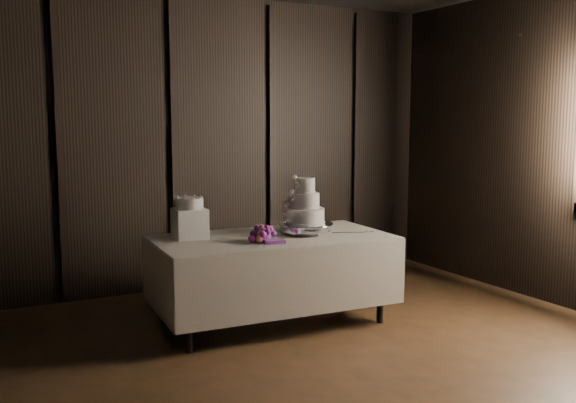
{
  "coord_description": "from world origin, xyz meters",
  "views": [
    {
      "loc": [
        -2.01,
        -2.79,
        1.75
      ],
      "look_at": [
        0.53,
        2.0,
        1.05
      ],
      "focal_mm": 40.0,
      "sensor_mm": 36.0,
      "label": 1
    }
  ],
  "objects_px": {
    "cake_stand": "(305,228)",
    "box_pedestal": "(190,223)",
    "small_cake": "(189,203)",
    "wedding_cake": "(303,206)",
    "bouquet": "(262,234)",
    "display_table": "(273,276)"
  },
  "relations": [
    {
      "from": "cake_stand",
      "to": "box_pedestal",
      "type": "relative_size",
      "value": 1.86
    },
    {
      "from": "cake_stand",
      "to": "small_cake",
      "type": "xyz_separation_m",
      "value": [
        -0.96,
        0.26,
        0.25
      ]
    },
    {
      "from": "wedding_cake",
      "to": "small_cake",
      "type": "height_order",
      "value": "wedding_cake"
    },
    {
      "from": "bouquet",
      "to": "small_cake",
      "type": "relative_size",
      "value": 1.61
    },
    {
      "from": "wedding_cake",
      "to": "small_cake",
      "type": "bearing_deg",
      "value": 178.36
    },
    {
      "from": "bouquet",
      "to": "small_cake",
      "type": "height_order",
      "value": "small_cake"
    },
    {
      "from": "bouquet",
      "to": "box_pedestal",
      "type": "height_order",
      "value": "box_pedestal"
    },
    {
      "from": "display_table",
      "to": "bouquet",
      "type": "xyz_separation_m",
      "value": [
        -0.17,
        -0.16,
        0.4
      ]
    },
    {
      "from": "cake_stand",
      "to": "display_table",
      "type": "bearing_deg",
      "value": 178.65
    },
    {
      "from": "wedding_cake",
      "to": "small_cake",
      "type": "distance_m",
      "value": 0.97
    },
    {
      "from": "box_pedestal",
      "to": "cake_stand",
      "type": "bearing_deg",
      "value": -14.97
    },
    {
      "from": "display_table",
      "to": "small_cake",
      "type": "bearing_deg",
      "value": 161.89
    },
    {
      "from": "cake_stand",
      "to": "box_pedestal",
      "type": "distance_m",
      "value": 1.0
    },
    {
      "from": "small_cake",
      "to": "box_pedestal",
      "type": "bearing_deg",
      "value": 0.0
    },
    {
      "from": "display_table",
      "to": "cake_stand",
      "type": "xyz_separation_m",
      "value": [
        0.32,
        -0.01,
        0.39
      ]
    },
    {
      "from": "wedding_cake",
      "to": "display_table",
      "type": "bearing_deg",
      "value": -170.08
    },
    {
      "from": "box_pedestal",
      "to": "small_cake",
      "type": "distance_m",
      "value": 0.17
    },
    {
      "from": "display_table",
      "to": "bouquet",
      "type": "height_order",
      "value": "bouquet"
    },
    {
      "from": "display_table",
      "to": "small_cake",
      "type": "height_order",
      "value": "small_cake"
    },
    {
      "from": "small_cake",
      "to": "bouquet",
      "type": "bearing_deg",
      "value": -41.12
    },
    {
      "from": "display_table",
      "to": "cake_stand",
      "type": "bearing_deg",
      "value": 1.69
    },
    {
      "from": "display_table",
      "to": "cake_stand",
      "type": "relative_size",
      "value": 4.22
    }
  ]
}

